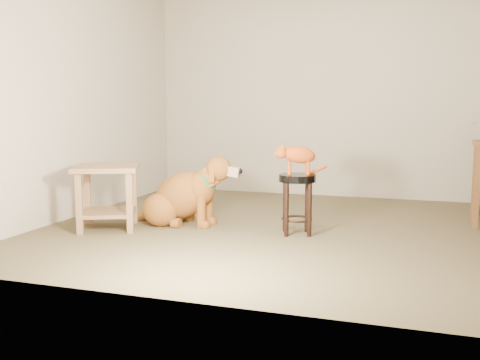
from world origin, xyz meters
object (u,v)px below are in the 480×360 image
(golden_retriever, at_px, (183,197))
(tabby_kitten, at_px, (296,156))
(padded_stool, at_px, (297,192))
(side_table, at_px, (107,187))

(golden_retriever, xyz_separation_m, tabby_kitten, (1.09, -0.05, 0.42))
(padded_stool, bearing_deg, tabby_kitten, -168.55)
(golden_retriever, bearing_deg, tabby_kitten, -2.01)
(golden_retriever, height_order, tabby_kitten, tabby_kitten)
(side_table, distance_m, golden_retriever, 0.70)
(padded_stool, relative_size, golden_retriever, 0.47)
(side_table, xyz_separation_m, golden_retriever, (0.58, 0.37, -0.12))
(side_table, bearing_deg, padded_stool, 11.04)
(side_table, height_order, tabby_kitten, tabby_kitten)
(side_table, bearing_deg, golden_retriever, 32.78)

